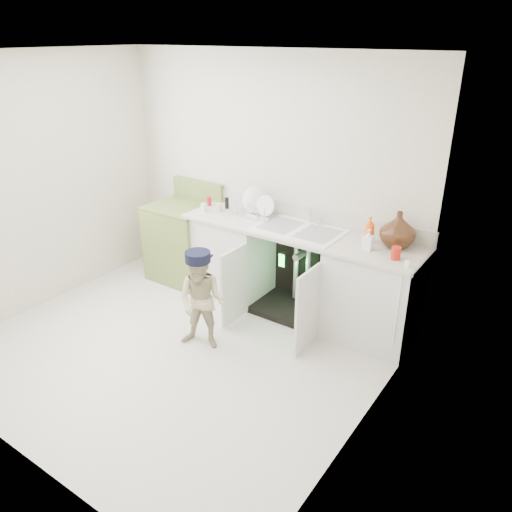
{
  "coord_description": "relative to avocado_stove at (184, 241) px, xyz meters",
  "views": [
    {
      "loc": [
        2.74,
        -2.69,
        2.63
      ],
      "look_at": [
        0.4,
        0.7,
        0.78
      ],
      "focal_mm": 35.0,
      "sensor_mm": 36.0,
      "label": 1
    }
  ],
  "objects": [
    {
      "name": "room_shell",
      "position": [
        0.93,
        -1.18,
        0.8
      ],
      "size": [
        6.0,
        5.5,
        1.26
      ],
      "color": "beige",
      "rests_on": "ground"
    },
    {
      "name": "ground",
      "position": [
        0.93,
        -1.18,
        -0.45
      ],
      "size": [
        3.5,
        3.5,
        0.0
      ],
      "primitive_type": "plane",
      "color": "beige",
      "rests_on": "ground"
    },
    {
      "name": "avocado_stove",
      "position": [
        0.0,
        0.0,
        0.0
      ],
      "size": [
        0.7,
        0.65,
        1.09
      ],
      "color": "olive",
      "rests_on": "ground"
    },
    {
      "name": "repair_worker",
      "position": [
        1.09,
        -0.97,
        0.02
      ],
      "size": [
        0.72,
        0.89,
        0.92
      ],
      "rotation": [
        0.0,
        0.0,
        0.31
      ],
      "color": "beige",
      "rests_on": "ground"
    },
    {
      "name": "counter_run",
      "position": [
        1.5,
        0.03,
        0.02
      ],
      "size": [
        2.44,
        1.02,
        1.22
      ],
      "color": "silver",
      "rests_on": "ground"
    }
  ]
}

